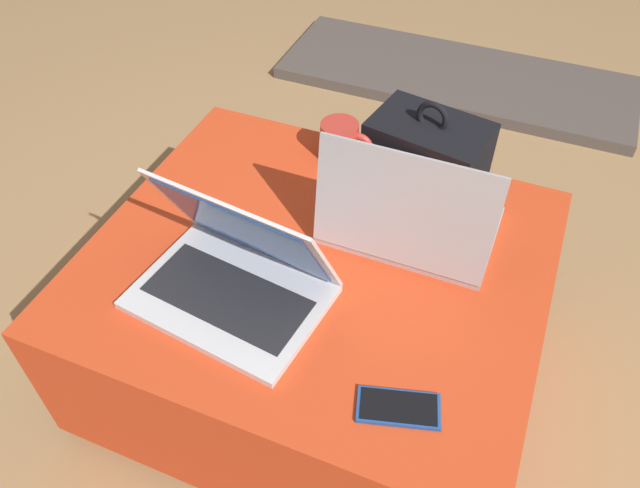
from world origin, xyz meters
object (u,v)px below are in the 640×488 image
cell_phone (398,408)px  coffee_mug (341,141)px  laptop_far (409,220)px  backpack (423,189)px  laptop_near (235,274)px

cell_phone → coffee_mug: coffee_mug is taller
cell_phone → coffee_mug: 0.69m
laptop_far → backpack: laptop_far is taller
cell_phone → backpack: size_ratio=0.31×
laptop_near → coffee_mug: (0.04, 0.48, -0.00)m
laptop_near → laptop_far: bearing=52.7°
laptop_far → backpack: size_ratio=0.71×
laptop_far → coffee_mug: laptop_far is taller
laptop_far → cell_phone: size_ratio=2.32×
cell_phone → coffee_mug: bearing=-166.5°
laptop_near → backpack: 0.76m
laptop_near → backpack: laptop_near is taller
laptop_near → backpack: bearing=79.8°
laptop_near → laptop_far: 0.38m
cell_phone → backpack: bearing=175.5°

